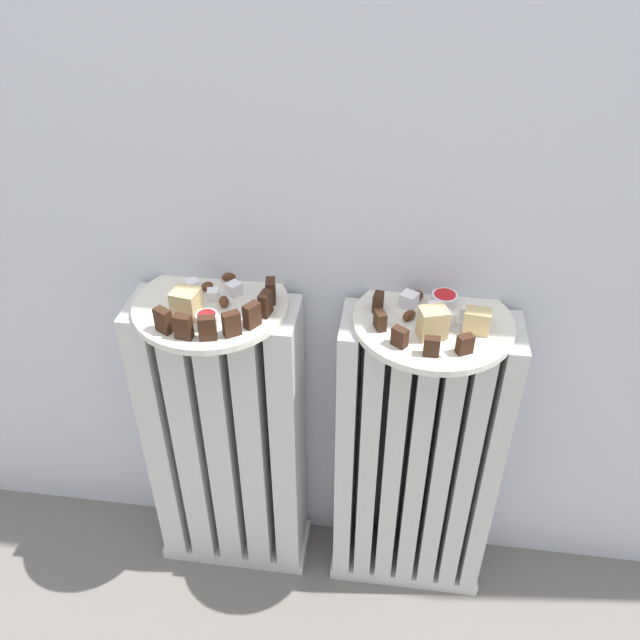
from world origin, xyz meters
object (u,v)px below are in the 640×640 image
object	(u,v)px
plate_left	(211,305)
fork	(451,337)
plate_right	(433,322)
radiator_left	(227,444)
radiator_right	(416,463)
jam_bowl_left	(207,320)
jam_bowl_right	(444,299)

from	to	relation	value
plate_left	fork	size ratio (longest dim) A/B	2.88
plate_right	plate_left	bearing A→B (deg)	180.00
radiator_left	radiator_right	xyz separation A→B (m)	(0.38, -0.00, 0.00)
radiator_right	radiator_left	bearing A→B (deg)	180.00
radiator_left	plate_left	world-z (taller)	plate_left
plate_left	radiator_right	bearing A→B (deg)	0.00
jam_bowl_left	fork	bearing A→B (deg)	3.19
radiator_left	jam_bowl_left	bearing A→B (deg)	-78.17
jam_bowl_right	jam_bowl_left	bearing A→B (deg)	-163.58
radiator_left	jam_bowl_right	distance (m)	0.54
jam_bowl_right	fork	xyz separation A→B (m)	(0.01, -0.09, -0.01)
plate_left	jam_bowl_right	bearing A→B (deg)	6.27
radiator_left	plate_right	size ratio (longest dim) A/B	2.49
plate_left	plate_right	world-z (taller)	same
jam_bowl_left	jam_bowl_right	distance (m)	0.40
radiator_left	plate_left	xyz separation A→B (m)	(-0.00, -0.00, 0.34)
plate_left	jam_bowl_left	xyz separation A→B (m)	(0.01, -0.07, 0.02)
plate_right	radiator_left	bearing A→B (deg)	180.00
plate_left	jam_bowl_left	distance (m)	0.07
fork	radiator_right	bearing A→B (deg)	120.09
plate_right	jam_bowl_right	distance (m)	0.05
fork	plate_right	bearing A→B (deg)	120.09
plate_left	plate_right	size ratio (longest dim) A/B	1.00
radiator_right	jam_bowl_left	bearing A→B (deg)	-169.29
radiator_right	fork	bearing A→B (deg)	-59.91
radiator_right	plate_right	xyz separation A→B (m)	(0.00, 0.00, 0.34)
plate_left	fork	distance (m)	0.41
jam_bowl_right	fork	size ratio (longest dim) A/B	0.48
plate_left	jam_bowl_right	size ratio (longest dim) A/B	6.02
jam_bowl_right	fork	distance (m)	0.09
jam_bowl_right	radiator_left	bearing A→B (deg)	-173.73
radiator_left	plate_left	distance (m)	0.34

